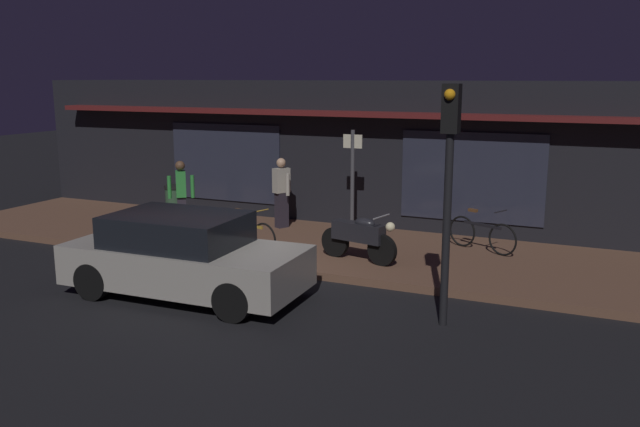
% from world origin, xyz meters
% --- Properties ---
extents(ground_plane, '(60.00, 60.00, 0.00)m').
position_xyz_m(ground_plane, '(0.00, 0.00, 0.00)').
color(ground_plane, black).
extents(sidewalk_slab, '(18.00, 4.00, 0.15)m').
position_xyz_m(sidewalk_slab, '(0.00, 3.00, 0.07)').
color(sidewalk_slab, brown).
rests_on(sidewalk_slab, ground_plane).
extents(storefront_building, '(18.00, 3.30, 3.60)m').
position_xyz_m(storefront_building, '(0.00, 6.39, 1.80)').
color(storefront_building, black).
rests_on(storefront_building, ground_plane).
extents(motorcycle, '(1.68, 0.65, 0.97)m').
position_xyz_m(motorcycle, '(1.65, 2.04, 0.65)').
color(motorcycle, black).
rests_on(motorcycle, sidewalk_slab).
extents(bicycle_parked, '(1.52, 0.74, 0.91)m').
position_xyz_m(bicycle_parked, '(3.69, 3.80, 0.51)').
color(bicycle_parked, black).
rests_on(bicycle_parked, sidewalk_slab).
extents(bicycle_extra, '(1.60, 0.58, 0.91)m').
position_xyz_m(bicycle_extra, '(-0.77, 1.85, 0.51)').
color(bicycle_extra, black).
rests_on(bicycle_extra, sidewalk_slab).
extents(person_photographer, '(0.54, 0.44, 1.67)m').
position_xyz_m(person_photographer, '(-2.97, 2.68, 1.03)').
color(person_photographer, '#28232D').
rests_on(person_photographer, sidewalk_slab).
extents(person_bystander, '(0.58, 0.44, 1.67)m').
position_xyz_m(person_bystander, '(-1.10, 4.08, 1.03)').
color(person_bystander, '#28232D').
rests_on(person_bystander, sidewalk_slab).
extents(sign_post, '(0.44, 0.09, 2.40)m').
position_xyz_m(sign_post, '(0.77, 3.91, 1.51)').
color(sign_post, '#47474C').
rests_on(sign_post, sidewalk_slab).
extents(trash_bin, '(0.48, 0.48, 0.93)m').
position_xyz_m(trash_bin, '(-3.80, 3.54, 0.62)').
color(trash_bin, '#2D4C33').
rests_on(trash_bin, sidewalk_slab).
extents(traffic_light_pole, '(0.24, 0.33, 3.60)m').
position_xyz_m(traffic_light_pole, '(3.88, -0.29, 2.48)').
color(traffic_light_pole, black).
rests_on(traffic_light_pole, ground_plane).
extents(parked_car_near, '(4.14, 1.87, 1.42)m').
position_xyz_m(parked_car_near, '(-0.52, -0.70, 0.70)').
color(parked_car_near, black).
rests_on(parked_car_near, ground_plane).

